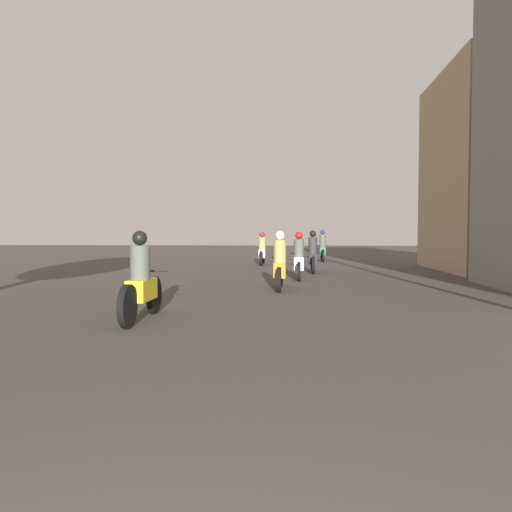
{
  "coord_description": "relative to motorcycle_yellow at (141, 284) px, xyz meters",
  "views": [
    {
      "loc": [
        0.43,
        -0.71,
        1.43
      ],
      "look_at": [
        -1.04,
        17.23,
        0.63
      ],
      "focal_mm": 35.0,
      "sensor_mm": 36.0,
      "label": 1
    }
  ],
  "objects": [
    {
      "name": "motorcycle_green",
      "position": [
        3.88,
        18.15,
        0.05
      ],
      "size": [
        0.6,
        2.14,
        1.63
      ],
      "rotation": [
        0.0,
        0.0,
        0.13
      ],
      "color": "black",
      "rests_on": "ground_plane"
    },
    {
      "name": "motorcycle_orange",
      "position": [
        2.12,
        4.82,
        0.01
      ],
      "size": [
        0.6,
        2.01,
        1.51
      ],
      "rotation": [
        0.0,
        0.0,
        -0.0
      ],
      "color": "black",
      "rests_on": "ground_plane"
    },
    {
      "name": "motorcycle_silver",
      "position": [
        0.96,
        14.87,
        0.01
      ],
      "size": [
        0.6,
        2.13,
        1.51
      ],
      "rotation": [
        0.0,
        0.0,
        -0.11
      ],
      "color": "black",
      "rests_on": "ground_plane"
    },
    {
      "name": "motorcycle_yellow",
      "position": [
        0.0,
        0.0,
        0.0
      ],
      "size": [
        0.6,
        2.08,
        1.48
      ],
      "rotation": [
        0.0,
        0.0,
        0.06
      ],
      "color": "black",
      "rests_on": "ground_plane"
    },
    {
      "name": "motorcycle_white",
      "position": [
        2.61,
        7.81,
        0.01
      ],
      "size": [
        0.6,
        2.06,
        1.5
      ],
      "rotation": [
        0.0,
        0.0,
        0.01
      ],
      "color": "black",
      "rests_on": "ground_plane"
    },
    {
      "name": "motorcycle_black",
      "position": [
        3.14,
        10.46,
        0.02
      ],
      "size": [
        0.6,
        2.02,
        1.55
      ],
      "rotation": [
        0.0,
        0.0,
        0.05
      ],
      "color": "black",
      "rests_on": "ground_plane"
    }
  ]
}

